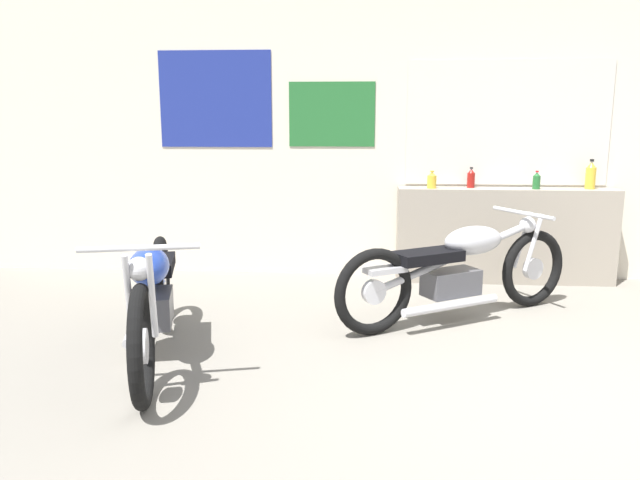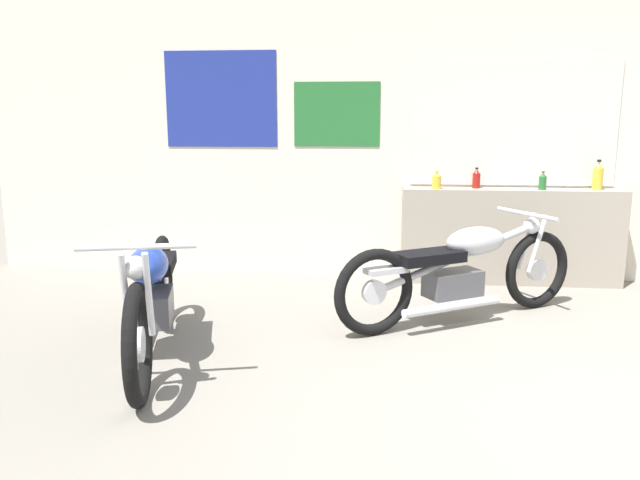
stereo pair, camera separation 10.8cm
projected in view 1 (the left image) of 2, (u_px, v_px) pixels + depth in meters
ground_plane at (615, 431)px, 3.09m from camera, size 24.00×24.00×0.00m
wall_back at (501, 130)px, 5.80m from camera, size 10.00×0.07×2.80m
sill_counter at (505, 235)px, 5.81m from camera, size 1.99×0.28×0.88m
bottle_leftmost at (432, 180)px, 5.72m from camera, size 0.08×0.08×0.16m
bottle_left_center at (471, 179)px, 5.76m from camera, size 0.07×0.07×0.19m
bottle_center at (537, 181)px, 5.65m from camera, size 0.07×0.07×0.17m
bottle_right_center at (591, 176)px, 5.65m from camera, size 0.09×0.09×0.27m
motorcycle_silver at (459, 268)px, 4.71m from camera, size 1.88×1.18×0.80m
motorcycle_blue at (152, 297)px, 3.93m from camera, size 0.73×1.96×0.86m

